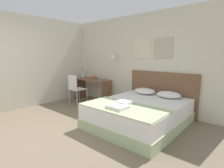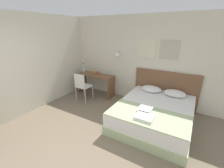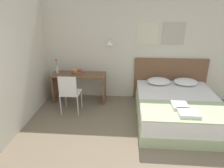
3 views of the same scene
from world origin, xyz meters
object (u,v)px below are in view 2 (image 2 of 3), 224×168
(pillow_left, at_px, (151,89))
(folded_towel_near_foot, at_px, (145,109))
(desk_chair, at_px, (82,85))
(folded_towel_mid_bed, at_px, (145,117))
(pillow_right, at_px, (175,93))
(throw_blanket, at_px, (147,116))
(flower_vase, at_px, (84,68))
(desk, at_px, (96,80))
(bed, at_px, (154,114))
(fruit_bowl, at_px, (96,73))
(headboard, at_px, (165,89))

(pillow_left, relative_size, folded_towel_near_foot, 1.71)
(pillow_left, relative_size, desk_chair, 0.61)
(desk_chair, bearing_deg, folded_towel_near_foot, -13.46)
(folded_towel_near_foot, xyz_separation_m, folded_towel_mid_bed, (0.09, -0.29, 0.00))
(pillow_right, distance_m, throw_blanket, 1.41)
(flower_vase, bearing_deg, desk, -4.57)
(desk, height_order, desk_chair, desk_chair)
(bed, height_order, fruit_bowl, fruit_bowl)
(bed, relative_size, desk, 1.57)
(bed, xyz_separation_m, flower_vase, (-2.87, 0.79, 0.62))
(desk, height_order, fruit_bowl, fruit_bowl)
(headboard, distance_m, fruit_bowl, 2.38)
(bed, distance_m, desk_chair, 2.40)
(pillow_left, xyz_separation_m, pillow_right, (0.65, 0.00, 0.00))
(pillow_left, height_order, desk_chair, desk_chair)
(pillow_left, height_order, throw_blanket, pillow_left)
(bed, height_order, desk, desk)
(headboard, height_order, pillow_left, headboard)
(throw_blanket, relative_size, folded_towel_near_foot, 5.01)
(headboard, height_order, folded_towel_near_foot, headboard)
(bed, height_order, pillow_left, pillow_left)
(throw_blanket, xyz_separation_m, desk_chair, (-2.38, 0.69, 0.02))
(folded_towel_mid_bed, distance_m, desk, 2.74)
(flower_vase, bearing_deg, desk_chair, -55.29)
(fruit_bowl, relative_size, flower_vase, 0.81)
(throw_blanket, bearing_deg, bed, 90.00)
(pillow_left, height_order, pillow_right, same)
(headboard, xyz_separation_m, pillow_left, (-0.32, -0.30, 0.05))
(desk_chair, bearing_deg, desk, 83.45)
(folded_towel_near_foot, bearing_deg, pillow_left, 100.23)
(pillow_right, relative_size, desk, 0.43)
(folded_towel_mid_bed, bearing_deg, desk_chair, 160.57)
(pillow_right, bearing_deg, folded_towel_near_foot, -109.29)
(folded_towel_near_foot, relative_size, fruit_bowl, 1.15)
(throw_blanket, distance_m, fruit_bowl, 2.74)
(folded_towel_mid_bed, bearing_deg, pillow_right, 77.38)
(headboard, xyz_separation_m, pillow_right, (0.32, -0.30, 0.05))
(headboard, bearing_deg, folded_towel_mid_bed, -90.45)
(pillow_left, height_order, folded_towel_near_foot, pillow_left)
(throw_blanket, bearing_deg, desk_chair, 163.84)
(bed, relative_size, headboard, 1.13)
(throw_blanket, bearing_deg, pillow_right, 76.66)
(pillow_right, height_order, folded_towel_mid_bed, pillow_right)
(pillow_right, bearing_deg, desk_chair, -165.97)
(pillow_right, xyz_separation_m, desk, (-2.63, -0.02, -0.07))
(bed, height_order, pillow_right, pillow_right)
(throw_blanket, relative_size, fruit_bowl, 5.74)
(headboard, distance_m, folded_towel_mid_bed, 1.81)
(bed, distance_m, folded_towel_mid_bed, 0.81)
(desk_chair, distance_m, flower_vase, 0.91)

